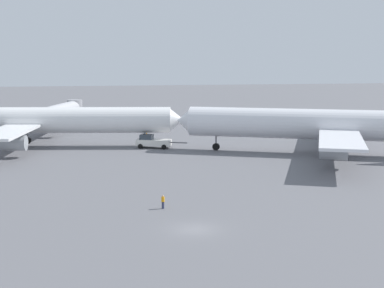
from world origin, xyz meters
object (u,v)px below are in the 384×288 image
Objects in this scene: ground_crew_wing_walker_right at (163,202)px; pushback_tug at (153,142)px; jet_bridge at (65,109)px; airliner_at_gate_left at (37,121)px; airliner_being_pushed at (327,125)px.

pushback_tug is at bearing 84.02° from ground_crew_wing_walker_right.
pushback_tug is 39.45m from jet_bridge.
ground_crew_wing_walker_right is at bearing -70.93° from airliner_at_gate_left.
airliner_being_pushed is at bearing -20.86° from airliner_at_gate_left.
airliner_being_pushed is 2.43× the size of jet_bridge.
pushback_tug is at bearing -15.76° from airliner_at_gate_left.
airliner_being_pushed is at bearing 41.49° from ground_crew_wing_walker_right.
jet_bridge is at bearing 132.93° from airliner_being_pushed.
pushback_tug is at bearing -65.04° from jet_bridge.
airliner_at_gate_left is 30.03m from jet_bridge.
jet_bridge is at bearing 98.86° from ground_crew_wing_walker_right.
airliner_at_gate_left is 1.09× the size of airliner_being_pushed.
airliner_being_pushed is 5.42× the size of pushback_tug.
airliner_at_gate_left is 51.24m from ground_crew_wing_walker_right.
airliner_at_gate_left is 5.88× the size of pushback_tug.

